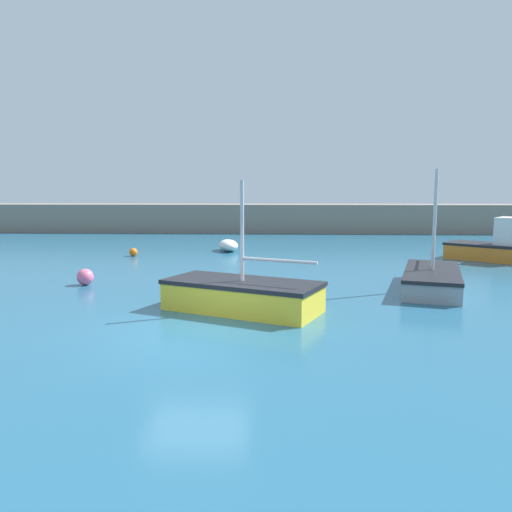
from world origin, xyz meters
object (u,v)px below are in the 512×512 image
Objects in this scene: motorboat_with_cabin at (507,247)px; mooring_buoy_orange at (133,252)px; mooring_buoy_pink at (85,277)px; sailboat_twin_hulled at (242,295)px; sailboat_short_mast at (432,279)px; dinghy_near_pier at (228,245)px.

motorboat_with_cabin reaches higher than mooring_buoy_orange.
motorboat_with_cabin is 9.03× the size of mooring_buoy_pink.
sailboat_twin_hulled is 13.16m from mooring_buoy_orange.
motorboat_with_cabin reaches higher than mooring_buoy_pink.
mooring_buoy_pink is at bearing 59.52° from motorboat_with_cabin.
mooring_buoy_pink reaches higher than mooring_buoy_orange.
sailboat_twin_hulled reaches higher than mooring_buoy_pink.
sailboat_twin_hulled is 8.08× the size of mooring_buoy_pink.
sailboat_twin_hulled is at bearing -60.68° from mooring_buoy_orange.
mooring_buoy_orange is (-12.73, 8.17, -0.16)m from sailboat_short_mast.
motorboat_with_cabin is at bearing -120.40° from dinghy_near_pier.
sailboat_twin_hulled is 6.93m from mooring_buoy_pink.
motorboat_with_cabin is 1.12× the size of sailboat_twin_hulled.
dinghy_near_pier reaches higher than mooring_buoy_orange.
motorboat_with_cabin is (13.70, -3.47, 0.35)m from dinghy_near_pier.
motorboat_with_cabin is 19.11m from mooring_buoy_pink.
motorboat_with_cabin is 15.83m from sailboat_twin_hulled.
dinghy_near_pier is 11.06m from mooring_buoy_pink.
mooring_buoy_orange is (-18.40, 1.09, -0.46)m from motorboat_with_cabin.
motorboat_with_cabin reaches higher than dinghy_near_pier.
sailboat_short_mast reaches higher than sailboat_twin_hulled.
dinghy_near_pier is 5.19× the size of mooring_buoy_orange.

